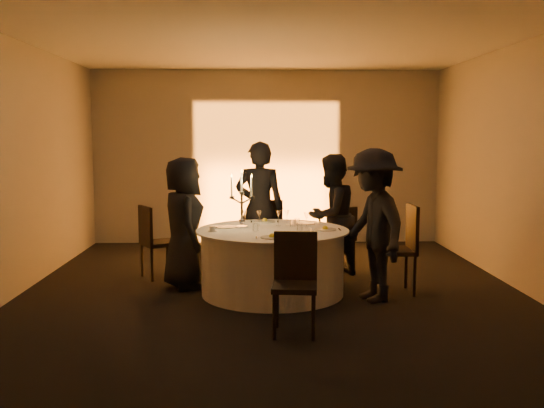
{
  "coord_description": "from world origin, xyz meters",
  "views": [
    {
      "loc": [
        -0.22,
        -7.06,
        1.87
      ],
      "look_at": [
        0.0,
        0.2,
        1.05
      ],
      "focal_mm": 40.0,
      "sensor_mm": 36.0,
      "label": 1
    }
  ],
  "objects_px": {
    "guest_left": "(184,223)",
    "guest_back_left": "(260,208)",
    "guest_back_right": "(331,216)",
    "guest_right": "(373,225)",
    "chair_left": "(154,238)",
    "banquet_table": "(273,262)",
    "chair_front": "(295,277)",
    "chair_back_left": "(268,228)",
    "coffee_cup": "(212,229)",
    "chair_back_right": "(341,234)",
    "candelabra": "(242,207)",
    "chair_right": "(402,243)"
  },
  "relations": [
    {
      "from": "guest_back_right",
      "to": "guest_right",
      "type": "height_order",
      "value": "guest_right"
    },
    {
      "from": "coffee_cup",
      "to": "guest_back_right",
      "type": "bearing_deg",
      "value": 32.91
    },
    {
      "from": "chair_front",
      "to": "candelabra",
      "type": "height_order",
      "value": "candelabra"
    },
    {
      "from": "banquet_table",
      "to": "guest_left",
      "type": "distance_m",
      "value": 1.2
    },
    {
      "from": "guest_right",
      "to": "candelabra",
      "type": "relative_size",
      "value": 2.46
    },
    {
      "from": "banquet_table",
      "to": "chair_left",
      "type": "distance_m",
      "value": 1.75
    },
    {
      "from": "banquet_table",
      "to": "chair_front",
      "type": "relative_size",
      "value": 1.89
    },
    {
      "from": "guest_left",
      "to": "coffee_cup",
      "type": "bearing_deg",
      "value": -156.27
    },
    {
      "from": "chair_front",
      "to": "candelabra",
      "type": "xyz_separation_m",
      "value": [
        -0.53,
        1.58,
        0.48
      ]
    },
    {
      "from": "guest_back_right",
      "to": "guest_right",
      "type": "bearing_deg",
      "value": 61.92
    },
    {
      "from": "guest_back_left",
      "to": "guest_back_right",
      "type": "distance_m",
      "value": 0.97
    },
    {
      "from": "chair_back_right",
      "to": "chair_front",
      "type": "relative_size",
      "value": 0.93
    },
    {
      "from": "chair_front",
      "to": "banquet_table",
      "type": "bearing_deg",
      "value": 103.01
    },
    {
      "from": "guest_left",
      "to": "guest_back_right",
      "type": "xyz_separation_m",
      "value": [
        1.88,
        0.52,
        0.01
      ]
    },
    {
      "from": "chair_back_left",
      "to": "guest_right",
      "type": "bearing_deg",
      "value": 122.1
    },
    {
      "from": "chair_left",
      "to": "candelabra",
      "type": "xyz_separation_m",
      "value": [
        1.17,
        -0.66,
        0.47
      ]
    },
    {
      "from": "chair_front",
      "to": "guest_left",
      "type": "bearing_deg",
      "value": 131.9
    },
    {
      "from": "guest_back_right",
      "to": "guest_right",
      "type": "distance_m",
      "value": 1.21
    },
    {
      "from": "chair_left",
      "to": "guest_right",
      "type": "height_order",
      "value": "guest_right"
    },
    {
      "from": "guest_left",
      "to": "coffee_cup",
      "type": "height_order",
      "value": "guest_left"
    },
    {
      "from": "chair_left",
      "to": "chair_front",
      "type": "xyz_separation_m",
      "value": [
        1.71,
        -2.25,
        -0.01
      ]
    },
    {
      "from": "chair_back_left",
      "to": "guest_back_left",
      "type": "height_order",
      "value": "guest_back_left"
    },
    {
      "from": "chair_back_left",
      "to": "chair_back_right",
      "type": "relative_size",
      "value": 1.1
    },
    {
      "from": "chair_back_left",
      "to": "coffee_cup",
      "type": "bearing_deg",
      "value": 68.81
    },
    {
      "from": "guest_left",
      "to": "guest_back_left",
      "type": "height_order",
      "value": "guest_back_left"
    },
    {
      "from": "chair_left",
      "to": "guest_back_left",
      "type": "distance_m",
      "value": 1.45
    },
    {
      "from": "guest_left",
      "to": "guest_back_left",
      "type": "bearing_deg",
      "value": -68.95
    },
    {
      "from": "guest_back_right",
      "to": "candelabra",
      "type": "bearing_deg",
      "value": -13.71
    },
    {
      "from": "chair_left",
      "to": "chair_back_right",
      "type": "relative_size",
      "value": 1.09
    },
    {
      "from": "banquet_table",
      "to": "chair_right",
      "type": "xyz_separation_m",
      "value": [
        1.54,
        -0.01,
        0.21
      ]
    },
    {
      "from": "chair_back_left",
      "to": "banquet_table",
      "type": "bearing_deg",
      "value": 91.51
    },
    {
      "from": "chair_right",
      "to": "guest_right",
      "type": "relative_size",
      "value": 0.61
    },
    {
      "from": "chair_left",
      "to": "chair_right",
      "type": "bearing_deg",
      "value": -135.59
    },
    {
      "from": "chair_right",
      "to": "guest_back_right",
      "type": "distance_m",
      "value": 1.14
    },
    {
      "from": "candelabra",
      "to": "chair_back_right",
      "type": "bearing_deg",
      "value": 39.97
    },
    {
      "from": "guest_left",
      "to": "guest_right",
      "type": "relative_size",
      "value": 0.93
    },
    {
      "from": "chair_left",
      "to": "guest_left",
      "type": "height_order",
      "value": "guest_left"
    },
    {
      "from": "chair_back_right",
      "to": "candelabra",
      "type": "bearing_deg",
      "value": 4.75
    },
    {
      "from": "coffee_cup",
      "to": "candelabra",
      "type": "distance_m",
      "value": 0.5
    },
    {
      "from": "banquet_table",
      "to": "guest_back_left",
      "type": "xyz_separation_m",
      "value": [
        -0.14,
        1.03,
        0.51
      ]
    },
    {
      "from": "chair_left",
      "to": "guest_back_right",
      "type": "height_order",
      "value": "guest_back_right"
    },
    {
      "from": "chair_front",
      "to": "coffee_cup",
      "type": "distance_m",
      "value": 1.58
    },
    {
      "from": "chair_right",
      "to": "guest_right",
      "type": "xyz_separation_m",
      "value": [
        -0.41,
        -0.33,
        0.27
      ]
    },
    {
      "from": "chair_back_right",
      "to": "guest_back_left",
      "type": "xyz_separation_m",
      "value": [
        -1.15,
        -0.28,
        0.41
      ]
    },
    {
      "from": "chair_back_right",
      "to": "coffee_cup",
      "type": "height_order",
      "value": "chair_back_right"
    },
    {
      "from": "chair_left",
      "to": "coffee_cup",
      "type": "xyz_separation_m",
      "value": [
        0.83,
        -0.96,
        0.26
      ]
    },
    {
      "from": "chair_back_left",
      "to": "guest_left",
      "type": "relative_size",
      "value": 0.6
    },
    {
      "from": "chair_right",
      "to": "guest_back_right",
      "type": "relative_size",
      "value": 0.65
    },
    {
      "from": "guest_right",
      "to": "candelabra",
      "type": "distance_m",
      "value": 1.58
    },
    {
      "from": "guest_back_right",
      "to": "chair_left",
      "type": "bearing_deg",
      "value": -43.57
    }
  ]
}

